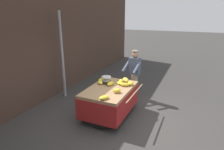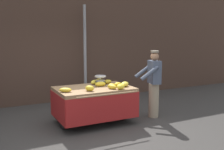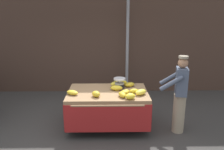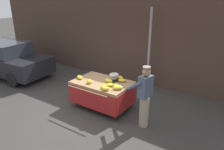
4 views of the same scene
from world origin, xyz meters
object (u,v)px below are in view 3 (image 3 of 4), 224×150
object	(u,v)px
banana_bunch_1	(72,93)
banana_cart	(108,101)
banana_bunch_5	(134,91)
banana_bunch_6	(125,92)
banana_bunch_7	(122,95)
banana_bunch_10	(130,96)
banana_bunch_3	(115,84)
banana_bunch_4	(96,94)
vendor_person	(180,95)
banana_bunch_8	(141,92)
banana_bunch_0	(116,88)
weighing_scale	(120,83)
banana_bunch_9	(129,85)
banana_bunch_2	(122,83)
street_pole	(127,48)

from	to	relation	value
banana_bunch_1	banana_cart	bearing A→B (deg)	14.09
banana_bunch_5	banana_bunch_6	bearing A→B (deg)	-167.91
banana_bunch_6	banana_bunch_7	world-z (taller)	banana_bunch_7
banana_bunch_6	banana_bunch_10	xyz separation A→B (m)	(0.08, -0.31, 0.02)
banana_bunch_3	banana_bunch_6	distance (m)	0.59
banana_cart	banana_bunch_1	bearing A→B (deg)	-165.91
banana_bunch_3	banana_bunch_4	bearing A→B (deg)	-120.67
banana_bunch_1	vendor_person	size ratio (longest dim) A/B	0.16
banana_bunch_4	vendor_person	world-z (taller)	vendor_person
banana_bunch_1	vendor_person	world-z (taller)	vendor_person
banana_bunch_8	vendor_person	bearing A→B (deg)	-0.91
banana_bunch_5	banana_bunch_10	distance (m)	0.37
banana_bunch_1	banana_bunch_10	bearing A→B (deg)	-12.93
banana_bunch_0	banana_bunch_3	xyz separation A→B (m)	(-0.01, 0.33, -0.00)
weighing_scale	banana_bunch_7	world-z (taller)	weighing_scale
banana_bunch_9	banana_bunch_10	distance (m)	0.80
banana_bunch_2	street_pole	bearing A→B (deg)	81.51
banana_bunch_2	banana_bunch_10	bearing A→B (deg)	-83.43
banana_cart	vendor_person	bearing A→B (deg)	-8.67
banana_bunch_0	banana_bunch_3	world-z (taller)	banana_bunch_0
street_pole	banana_bunch_3	size ratio (longest dim) A/B	12.22
banana_bunch_0	banana_bunch_8	world-z (taller)	banana_bunch_8
banana_bunch_2	banana_bunch_6	world-z (taller)	banana_bunch_2
banana_cart	banana_bunch_8	size ratio (longest dim) A/B	6.32
street_pole	banana_bunch_10	distance (m)	2.62
banana_bunch_6	banana_cart	bearing A→B (deg)	157.01
banana_bunch_0	banana_bunch_5	distance (m)	0.42
banana_bunch_3	banana_bunch_6	world-z (taller)	banana_bunch_3
banana_bunch_4	banana_cart	bearing A→B (deg)	53.23
banana_cart	banana_bunch_5	xyz separation A→B (m)	(0.57, -0.12, 0.27)
banana_cart	banana_bunch_3	bearing A→B (deg)	65.02
banana_bunch_2	vendor_person	world-z (taller)	vendor_person
banana_cart	banana_bunch_10	world-z (taller)	banana_bunch_10
banana_bunch_4	banana_bunch_8	world-z (taller)	banana_bunch_4
banana_bunch_1	banana_bunch_7	distance (m)	1.07
banana_bunch_5	vendor_person	world-z (taller)	vendor_person
banana_bunch_6	banana_bunch_10	size ratio (longest dim) A/B	1.06
weighing_scale	banana_bunch_8	distance (m)	0.64
banana_bunch_3	banana_bunch_8	distance (m)	0.81
street_pole	vendor_person	distance (m)	2.58
banana_bunch_10	banana_bunch_4	bearing A→B (deg)	168.46
banana_bunch_9	banana_bunch_8	bearing A→B (deg)	-70.55
street_pole	banana_bunch_9	distance (m)	1.85
banana_bunch_4	banana_bunch_6	bearing A→B (deg)	14.63
street_pole	banana_bunch_2	distance (m)	1.74
banana_bunch_4	banana_bunch_3	bearing A→B (deg)	59.33
banana_bunch_5	street_pole	bearing A→B (deg)	89.40
banana_bunch_2	banana_bunch_7	xyz separation A→B (m)	(-0.05, -0.80, -0.01)
banana_bunch_10	banana_bunch_5	bearing A→B (deg)	71.84
banana_bunch_3	banana_bunch_10	distance (m)	0.91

